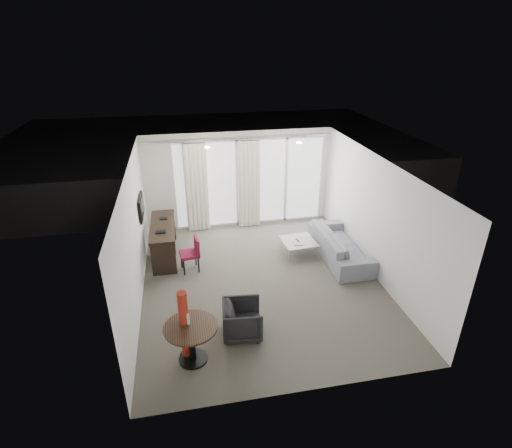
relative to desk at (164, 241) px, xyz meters
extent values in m
cube|color=#504C43|center=(2.05, -1.51, -0.42)|extent=(5.00, 6.00, 0.00)
cube|color=white|center=(2.05, -1.51, 2.18)|extent=(5.00, 6.00, 0.00)
cube|color=silver|center=(-0.45, -1.51, 0.88)|extent=(0.00, 6.00, 2.60)
cube|color=silver|center=(4.55, -1.51, 0.88)|extent=(0.00, 6.00, 2.60)
cube|color=silver|center=(2.05, -4.51, 0.88)|extent=(5.00, 0.00, 2.60)
cylinder|color=#FFE0B2|center=(1.15, 0.09, 2.17)|extent=(0.12, 0.12, 0.02)
cylinder|color=#FFE0B2|center=(3.25, 0.09, 2.17)|extent=(0.12, 0.12, 0.02)
cylinder|color=maroon|center=(0.38, -3.42, 0.22)|extent=(0.26, 0.26, 1.26)
imported|color=black|center=(1.38, -3.07, -0.10)|extent=(0.75, 0.74, 0.63)
imported|color=slate|center=(4.09, -0.84, -0.09)|extent=(0.88, 2.24, 0.65)
cube|color=#4D4D50|center=(2.35, 2.99, -0.48)|extent=(5.60, 3.00, 0.12)
camera|label=1|loc=(0.53, -8.61, 4.46)|focal=28.00mm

